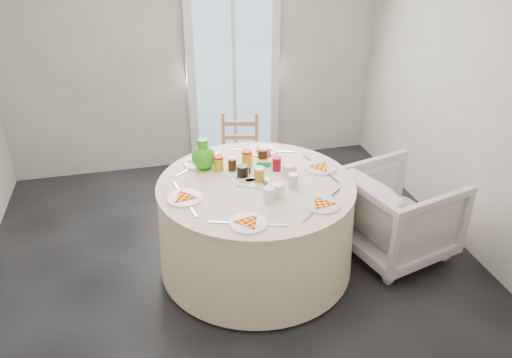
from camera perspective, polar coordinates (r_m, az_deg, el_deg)
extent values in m
plane|color=black|center=(4.16, -2.48, -10.04)|extent=(4.00, 4.00, 0.00)
cube|color=#BCB5A3|center=(5.39, -7.09, 14.48)|extent=(4.00, 0.02, 2.60)
cube|color=#BCB5A3|center=(4.31, 24.51, 8.55)|extent=(0.02, 4.00, 2.60)
cube|color=silver|center=(5.46, -2.61, 12.13)|extent=(1.00, 0.08, 2.10)
cylinder|color=#F9E5C3|center=(3.97, 0.00, -5.40)|extent=(1.55, 1.55, 0.78)
imported|color=beige|center=(4.28, 15.94, -3.60)|extent=(0.93, 0.96, 0.82)
cube|color=#098683|center=(4.02, 0.93, 1.87)|extent=(0.14, 0.12, 0.05)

